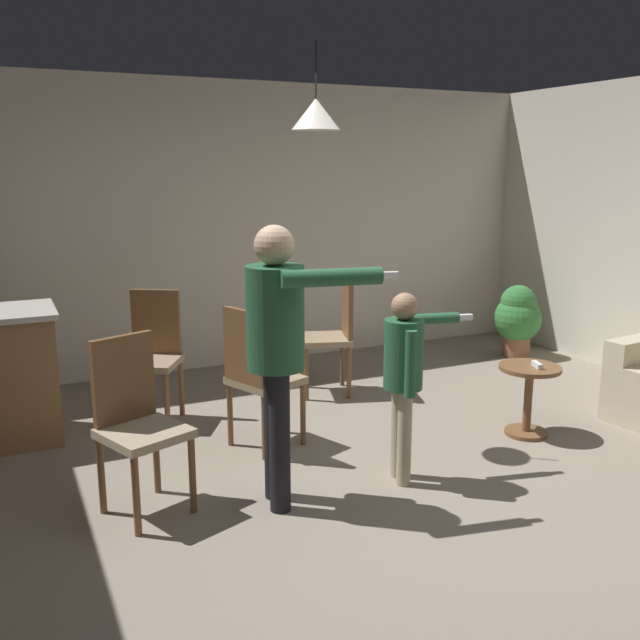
% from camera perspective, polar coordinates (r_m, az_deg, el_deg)
% --- Properties ---
extents(ground, '(7.68, 7.68, 0.00)m').
position_cam_1_polar(ground, '(4.41, 7.77, -13.61)').
color(ground, gray).
extents(wall_back, '(6.40, 0.10, 2.70)m').
position_cam_1_polar(wall_back, '(6.89, -6.54, 7.55)').
color(wall_back, silver).
rests_on(wall_back, ground).
extents(side_table_by_couch, '(0.44, 0.44, 0.52)m').
position_cam_1_polar(side_table_by_couch, '(5.32, 16.55, -5.59)').
color(side_table_by_couch, brown).
rests_on(side_table_by_couch, ground).
extents(person_adult, '(0.76, 0.57, 1.62)m').
position_cam_1_polar(person_adult, '(3.90, -3.43, -1.29)').
color(person_adult, black).
rests_on(person_adult, ground).
extents(person_child, '(0.64, 0.34, 1.19)m').
position_cam_1_polar(person_child, '(4.28, 6.87, -3.74)').
color(person_child, tan).
rests_on(person_child, ground).
extents(dining_chair_by_counter, '(0.53, 0.53, 1.00)m').
position_cam_1_polar(dining_chair_by_counter, '(5.99, 1.11, -0.90)').
color(dining_chair_by_counter, brown).
rests_on(dining_chair_by_counter, ground).
extents(dining_chair_near_wall, '(0.54, 0.54, 1.00)m').
position_cam_1_polar(dining_chair_near_wall, '(4.09, -14.65, -7.70)').
color(dining_chair_near_wall, brown).
rests_on(dining_chair_near_wall, ground).
extents(dining_chair_centre_back, '(0.58, 0.58, 1.00)m').
position_cam_1_polar(dining_chair_centre_back, '(5.49, -13.44, -2.47)').
color(dining_chair_centre_back, brown).
rests_on(dining_chair_centre_back, ground).
extents(dining_chair_spare, '(0.54, 0.54, 1.00)m').
position_cam_1_polar(dining_chair_spare, '(4.82, -5.08, -4.27)').
color(dining_chair_spare, brown).
rests_on(dining_chair_spare, ground).
extents(potted_plant_corner, '(0.48, 0.48, 0.74)m').
position_cam_1_polar(potted_plant_corner, '(7.47, 15.72, 0.22)').
color(potted_plant_corner, brown).
rests_on(potted_plant_corner, ground).
extents(spare_remote_on_table, '(0.08, 0.13, 0.04)m').
position_cam_1_polar(spare_remote_on_table, '(5.24, 17.19, -3.50)').
color(spare_remote_on_table, white).
rests_on(spare_remote_on_table, side_table_by_couch).
extents(ceiling_light_pendant, '(0.32, 0.32, 0.55)m').
position_cam_1_polar(ceiling_light_pendant, '(4.74, -0.34, 16.36)').
color(ceiling_light_pendant, silver).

